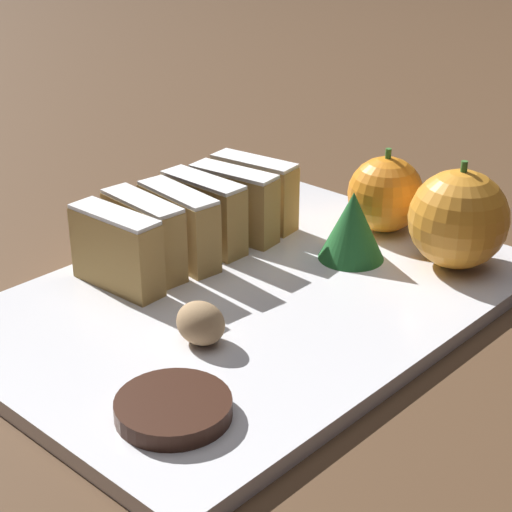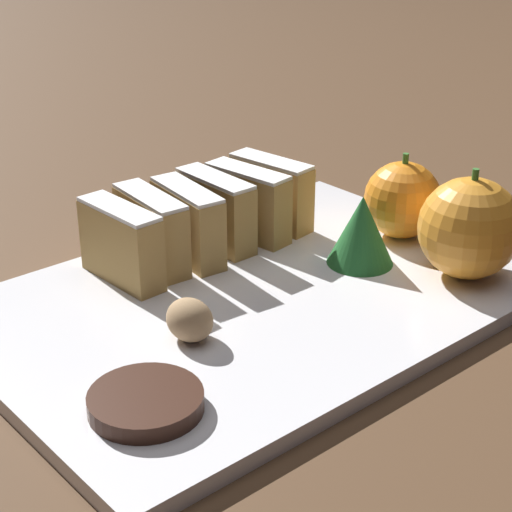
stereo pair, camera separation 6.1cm
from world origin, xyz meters
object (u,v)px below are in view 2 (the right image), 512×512
at_px(chocolate_cookie, 146,402).
at_px(orange_far, 469,228).
at_px(walnut, 190,320).
at_px(orange_near, 405,201).

bearing_deg(chocolate_cookie, orange_far, 87.54).
bearing_deg(orange_far, walnut, -105.47).
relative_size(orange_far, chocolate_cookie, 1.26).
bearing_deg(walnut, orange_near, 94.39).
xyz_separation_m(orange_far, chocolate_cookie, (-0.01, -0.28, -0.03)).
relative_size(orange_near, orange_far, 0.85).
relative_size(orange_near, walnut, 2.06).
bearing_deg(chocolate_cookie, orange_near, 102.23).
height_order(walnut, chocolate_cookie, walnut).
bearing_deg(orange_near, walnut, -85.61).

